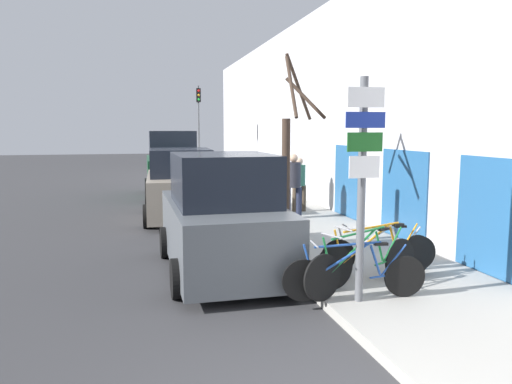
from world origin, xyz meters
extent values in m
plane|color=#333335|center=(0.00, 11.20, 0.00)|extent=(80.00, 80.00, 0.00)
cube|color=#9E9B93|center=(2.60, 14.00, 0.07)|extent=(3.20, 32.00, 0.15)
cube|color=#BCBCC1|center=(4.35, 14.00, 3.25)|extent=(0.20, 32.00, 6.50)
cube|color=#26598C|center=(4.23, 3.73, 1.16)|extent=(0.03, 1.91, 2.02)
cube|color=#26598C|center=(4.23, 6.68, 1.16)|extent=(0.03, 1.91, 2.02)
cube|color=#26598C|center=(4.23, 9.63, 1.16)|extent=(0.03, 1.91, 2.02)
cylinder|color=#595B60|center=(1.49, 3.11, 1.76)|extent=(0.12, 0.12, 3.22)
cube|color=white|center=(1.49, 3.04, 3.08)|extent=(0.55, 0.02, 0.28)
cube|color=navy|center=(1.49, 3.04, 2.77)|extent=(0.59, 0.02, 0.22)
cube|color=#19591E|center=(1.49, 3.04, 2.46)|extent=(0.53, 0.02, 0.27)
cube|color=white|center=(1.49, 3.04, 2.11)|extent=(0.46, 0.02, 0.31)
cylinder|color=black|center=(0.69, 3.28, 0.46)|extent=(0.63, 0.10, 0.63)
cylinder|color=black|center=(2.22, 3.10, 0.46)|extent=(0.63, 0.10, 0.63)
cylinder|color=#1E4799|center=(1.26, 3.21, 0.75)|extent=(0.86, 0.13, 0.52)
cylinder|color=#1E4799|center=(1.34, 3.20, 0.97)|extent=(1.00, 0.15, 0.08)
cylinder|color=#1E4799|center=(1.76, 3.16, 0.73)|extent=(0.19, 0.06, 0.45)
cylinder|color=#1E4799|center=(1.95, 3.13, 0.49)|extent=(0.54, 0.09, 0.08)
cylinder|color=#1E4799|center=(2.03, 3.13, 0.71)|extent=(0.41, 0.07, 0.50)
cylinder|color=#1E4799|center=(0.77, 3.27, 0.73)|extent=(0.19, 0.05, 0.54)
cube|color=black|center=(1.84, 3.15, 0.97)|extent=(0.21, 0.10, 0.04)
cylinder|color=#99999E|center=(0.84, 3.26, 1.00)|extent=(0.07, 0.44, 0.02)
cylinder|color=black|center=(0.96, 3.22, 0.50)|extent=(0.67, 0.29, 0.70)
cylinder|color=black|center=(2.57, 3.87, 0.50)|extent=(0.67, 0.29, 0.70)
cylinder|color=#197233|center=(1.57, 3.46, 0.83)|extent=(0.92, 0.40, 0.58)
cylinder|color=#197233|center=(1.65, 3.49, 1.07)|extent=(1.06, 0.45, 0.09)
cylinder|color=#197233|center=(2.09, 3.67, 0.80)|extent=(0.21, 0.11, 0.50)
cylinder|color=#197233|center=(2.29, 3.75, 0.53)|extent=(0.58, 0.25, 0.08)
cylinder|color=#197233|center=(2.37, 3.79, 0.77)|extent=(0.43, 0.20, 0.56)
cylinder|color=#197233|center=(1.04, 3.25, 0.80)|extent=(0.20, 0.11, 0.61)
cube|color=black|center=(2.17, 3.70, 1.07)|extent=(0.22, 0.15, 0.04)
cylinder|color=#99999E|center=(1.12, 3.29, 1.10)|extent=(0.19, 0.42, 0.02)
cylinder|color=black|center=(1.33, 3.67, 0.50)|extent=(0.69, 0.20, 0.71)
cylinder|color=black|center=(2.99, 4.06, 0.50)|extent=(0.69, 0.20, 0.71)
cylinder|color=orange|center=(1.95, 3.82, 0.83)|extent=(0.94, 0.25, 0.58)
cylinder|color=orange|center=(2.03, 3.84, 1.08)|extent=(1.09, 0.29, 0.09)
cylinder|color=orange|center=(2.49, 3.94, 0.80)|extent=(0.21, 0.08, 0.51)
cylinder|color=orange|center=(2.70, 3.99, 0.53)|extent=(0.59, 0.17, 0.08)
cylinder|color=orange|center=(2.78, 4.01, 0.78)|extent=(0.44, 0.13, 0.56)
cylinder|color=orange|center=(1.41, 3.69, 0.80)|extent=(0.20, 0.08, 0.61)
cube|color=black|center=(2.57, 3.96, 1.07)|extent=(0.21, 0.12, 0.04)
cylinder|color=#99999E|center=(1.49, 3.71, 1.10)|extent=(0.12, 0.43, 0.02)
cylinder|color=black|center=(1.72, 4.43, 0.46)|extent=(0.61, 0.07, 0.61)
cylinder|color=black|center=(3.23, 4.34, 0.46)|extent=(0.61, 0.07, 0.61)
cylinder|color=#B7B7BC|center=(2.29, 4.40, 0.74)|extent=(0.85, 0.09, 0.51)
cylinder|color=#B7B7BC|center=(2.36, 4.40, 0.95)|extent=(0.98, 0.09, 0.08)
cylinder|color=#B7B7BC|center=(2.78, 4.37, 0.72)|extent=(0.19, 0.05, 0.44)
cylinder|color=#B7B7BC|center=(2.96, 4.36, 0.48)|extent=(0.53, 0.06, 0.07)
cylinder|color=#B7B7BC|center=(3.04, 4.35, 0.69)|extent=(0.40, 0.05, 0.49)
cylinder|color=#B7B7BC|center=(1.80, 4.43, 0.72)|extent=(0.18, 0.04, 0.53)
cube|color=black|center=(2.85, 4.37, 0.95)|extent=(0.20, 0.09, 0.04)
cylinder|color=#99999E|center=(1.87, 4.42, 0.98)|extent=(0.05, 0.44, 0.02)
cube|color=#51565B|center=(-0.10, 5.57, 0.74)|extent=(1.93, 4.18, 1.13)
cube|color=black|center=(-0.10, 5.41, 1.75)|extent=(1.72, 2.18, 0.90)
cylinder|color=black|center=(-1.06, 6.85, 0.32)|extent=(0.23, 0.64, 0.64)
cylinder|color=black|center=(0.82, 6.87, 0.32)|extent=(0.23, 0.64, 0.64)
cylinder|color=black|center=(-1.03, 4.27, 0.32)|extent=(0.23, 0.64, 0.64)
cylinder|color=black|center=(0.85, 4.30, 0.32)|extent=(0.23, 0.64, 0.64)
cube|color=gray|center=(-0.35, 11.35, 0.74)|extent=(2.08, 4.34, 1.12)
cube|color=black|center=(-0.35, 11.18, 1.68)|extent=(1.80, 2.29, 0.77)
cylinder|color=black|center=(-1.24, 12.71, 0.32)|extent=(0.25, 0.66, 0.65)
cylinder|color=black|center=(0.66, 12.63, 0.32)|extent=(0.25, 0.66, 0.65)
cylinder|color=black|center=(-1.35, 10.07, 0.32)|extent=(0.25, 0.66, 0.65)
cylinder|color=black|center=(0.54, 9.99, 0.32)|extent=(0.25, 0.66, 0.65)
cube|color=#144728|center=(-0.22, 16.38, 0.85)|extent=(1.97, 4.30, 1.36)
cube|color=black|center=(-0.22, 16.21, 2.04)|extent=(1.74, 2.25, 1.04)
cylinder|color=black|center=(-1.14, 17.72, 0.30)|extent=(0.23, 0.61, 0.60)
cylinder|color=black|center=(0.75, 17.69, 0.30)|extent=(0.23, 0.61, 0.60)
cylinder|color=black|center=(-1.19, 15.07, 0.30)|extent=(0.23, 0.61, 0.60)
cylinder|color=black|center=(0.71, 15.04, 0.30)|extent=(0.23, 0.61, 0.60)
cylinder|color=#1E2338|center=(2.80, 9.79, 0.59)|extent=(0.16, 0.16, 0.88)
cylinder|color=#1E2338|center=(2.50, 9.84, 0.59)|extent=(0.16, 0.16, 0.88)
cylinder|color=#26262D|center=(2.65, 9.82, 1.37)|extent=(0.40, 0.40, 0.69)
sphere|color=tan|center=(2.65, 9.82, 1.84)|extent=(0.24, 0.24, 0.24)
cylinder|color=#4C3D2D|center=(3.32, 10.86, 0.54)|extent=(0.15, 0.15, 0.79)
cylinder|color=#4C3D2D|center=(3.04, 10.87, 0.54)|extent=(0.15, 0.15, 0.79)
cylinder|color=#33664C|center=(3.18, 10.87, 1.25)|extent=(0.36, 0.36, 0.63)
sphere|color=tan|center=(3.18, 10.87, 1.67)|extent=(0.21, 0.21, 0.21)
cylinder|color=#3D2D23|center=(1.47, 6.72, 1.50)|extent=(0.18, 0.18, 2.71)
cylinder|color=#3D2D23|center=(1.82, 6.95, 3.52)|extent=(0.78, 0.55, 1.36)
cylinder|color=#3D2D23|center=(1.44, 6.27, 3.49)|extent=(0.14, 0.96, 1.30)
cylinder|color=#3D2D23|center=(1.80, 6.46, 3.27)|extent=(0.74, 0.62, 0.87)
cylinder|color=#595B60|center=(1.35, 20.39, 2.40)|extent=(0.10, 0.10, 4.50)
cube|color=black|center=(1.35, 20.29, 4.20)|extent=(0.20, 0.16, 0.64)
sphere|color=red|center=(1.35, 20.20, 4.40)|extent=(0.11, 0.11, 0.11)
sphere|color=orange|center=(1.35, 20.20, 4.20)|extent=(0.11, 0.11, 0.11)
sphere|color=green|center=(1.35, 20.20, 4.00)|extent=(0.11, 0.11, 0.11)
camera|label=1|loc=(-1.63, -3.36, 2.65)|focal=35.00mm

